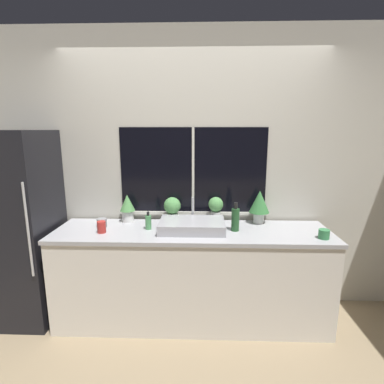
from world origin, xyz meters
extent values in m
plane|color=#937F60|center=(0.00, 0.00, 0.00)|extent=(14.00, 14.00, 0.00)
cube|color=beige|center=(0.00, 0.68, 1.35)|extent=(8.00, 0.06, 2.70)
cube|color=black|center=(0.00, 0.65, 1.38)|extent=(1.42, 0.01, 0.83)
cube|color=silver|center=(0.00, 0.64, 1.38)|extent=(0.02, 0.01, 0.83)
cube|color=silver|center=(0.00, 0.64, 0.95)|extent=(1.48, 0.04, 0.03)
cube|color=beige|center=(-2.18, 1.50, 1.35)|extent=(0.06, 7.00, 2.70)
cube|color=beige|center=(2.18, 1.50, 1.35)|extent=(0.06, 7.00, 2.70)
cube|color=white|center=(0.00, 0.31, 0.42)|extent=(2.45, 0.61, 0.85)
cube|color=#ADADB2|center=(0.00, 0.31, 0.86)|extent=(2.47, 0.64, 0.03)
cube|color=black|center=(-1.59, 0.32, 0.88)|extent=(0.61, 0.62, 1.76)
cylinder|color=silver|center=(-1.31, 0.00, 0.97)|extent=(0.02, 0.02, 0.79)
cube|color=#ADADB2|center=(0.00, 0.30, 0.93)|extent=(0.58, 0.38, 0.09)
cylinder|color=#B7B7BC|center=(0.00, 0.52, 0.90)|extent=(0.04, 0.04, 0.03)
cylinder|color=#B7B7BC|center=(0.00, 0.52, 1.02)|extent=(0.02, 0.02, 0.22)
cylinder|color=white|center=(-0.64, 0.54, 0.94)|extent=(0.11, 0.11, 0.11)
cone|color=#569951|center=(-0.64, 0.54, 1.07)|extent=(0.14, 0.14, 0.16)
cylinder|color=white|center=(-0.20, 0.54, 0.92)|extent=(0.11, 0.11, 0.08)
sphere|color=#569951|center=(-0.20, 0.54, 1.05)|extent=(0.16, 0.16, 0.16)
cylinder|color=white|center=(0.22, 0.54, 0.94)|extent=(0.10, 0.10, 0.11)
sphere|color=#569951|center=(0.22, 0.54, 1.06)|extent=(0.14, 0.14, 0.14)
cylinder|color=white|center=(0.64, 0.54, 0.93)|extent=(0.10, 0.10, 0.11)
cone|color=#387A3D|center=(0.64, 0.54, 1.09)|extent=(0.19, 0.19, 0.21)
cylinder|color=#519E5B|center=(-0.40, 0.32, 0.95)|extent=(0.05, 0.05, 0.13)
cylinder|color=black|center=(-0.40, 0.32, 1.03)|extent=(0.02, 0.02, 0.04)
cylinder|color=#235128|center=(0.39, 0.31, 0.98)|extent=(0.07, 0.07, 0.20)
cylinder|color=black|center=(0.39, 0.31, 1.11)|extent=(0.03, 0.03, 0.06)
cylinder|color=#B72D28|center=(-0.79, 0.21, 0.93)|extent=(0.07, 0.07, 0.10)
cylinder|color=#38844C|center=(1.10, 0.13, 0.92)|extent=(0.09, 0.09, 0.08)
cylinder|color=gray|center=(-0.84, 0.37, 0.92)|extent=(0.09, 0.09, 0.08)
camera|label=1|loc=(0.09, -2.25, 1.77)|focal=28.00mm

